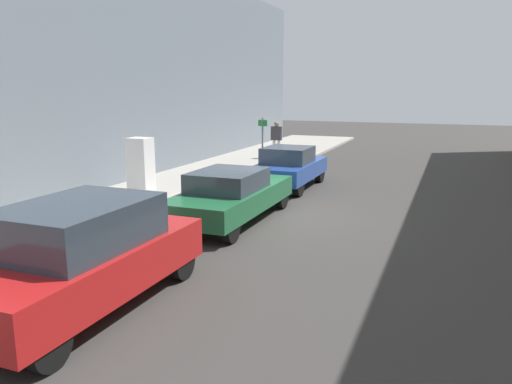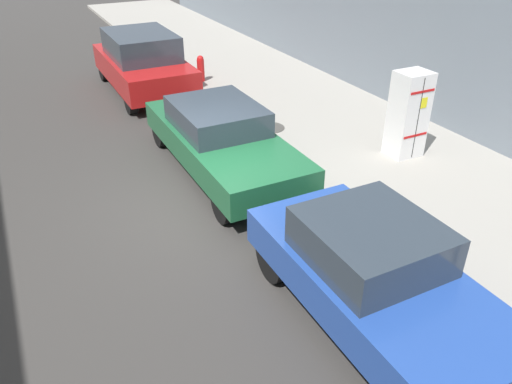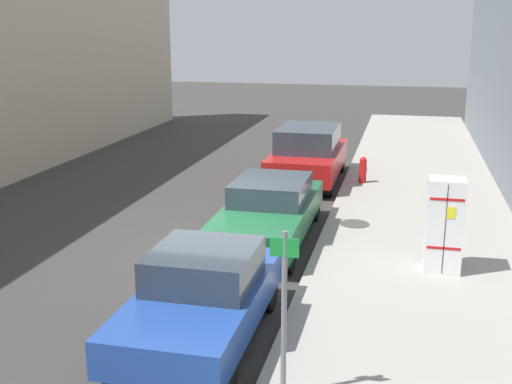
{
  "view_description": "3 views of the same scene",
  "coord_description": "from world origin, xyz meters",
  "px_view_note": "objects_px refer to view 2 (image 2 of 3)",
  "views": [
    {
      "loc": [
        4.58,
        -12.83,
        3.46
      ],
      "look_at": [
        0.03,
        -1.39,
        0.9
      ],
      "focal_mm": 35.0,
      "sensor_mm": 36.0,
      "label": 1
    },
    {
      "loc": [
        2.87,
        7.57,
        4.9
      ],
      "look_at": [
        -0.38,
        1.19,
        0.75
      ],
      "focal_mm": 35.0,
      "sensor_mm": 36.0,
      "label": 2
    },
    {
      "loc": [
        -3.66,
        12.43,
        4.78
      ],
      "look_at": [
        -0.87,
        0.52,
        1.56
      ],
      "focal_mm": 45.0,
      "sensor_mm": 36.0,
      "label": 3
    }
  ],
  "objects_px": {
    "fire_hydrant": "(201,68)",
    "parked_hatchback_blue": "(374,274)",
    "parked_suv_red": "(143,62)",
    "parked_sedan_green": "(221,138)",
    "discarded_refrigerator": "(408,114)"
  },
  "relations": [
    {
      "from": "parked_suv_red",
      "to": "discarded_refrigerator",
      "type": "bearing_deg",
      "value": 117.73
    },
    {
      "from": "discarded_refrigerator",
      "to": "fire_hydrant",
      "type": "height_order",
      "value": "discarded_refrigerator"
    },
    {
      "from": "parked_suv_red",
      "to": "parked_hatchback_blue",
      "type": "bearing_deg",
      "value": 90.0
    },
    {
      "from": "discarded_refrigerator",
      "to": "parked_sedan_green",
      "type": "xyz_separation_m",
      "value": [
        3.72,
        -1.36,
        -0.32
      ]
    },
    {
      "from": "parked_hatchback_blue",
      "to": "parked_suv_red",
      "type": "bearing_deg",
      "value": -90.0
    },
    {
      "from": "fire_hydrant",
      "to": "parked_sedan_green",
      "type": "xyz_separation_m",
      "value": [
        1.71,
        5.51,
        0.19
      ]
    },
    {
      "from": "discarded_refrigerator",
      "to": "parked_suv_red",
      "type": "relative_size",
      "value": 0.41
    },
    {
      "from": "parked_suv_red",
      "to": "parked_sedan_green",
      "type": "relative_size",
      "value": 0.93
    },
    {
      "from": "fire_hydrant",
      "to": "parked_sedan_green",
      "type": "relative_size",
      "value": 0.17
    },
    {
      "from": "discarded_refrigerator",
      "to": "parked_hatchback_blue",
      "type": "height_order",
      "value": "discarded_refrigerator"
    },
    {
      "from": "fire_hydrant",
      "to": "parked_suv_red",
      "type": "bearing_deg",
      "value": -6.98
    },
    {
      "from": "fire_hydrant",
      "to": "parked_hatchback_blue",
      "type": "bearing_deg",
      "value": 80.69
    },
    {
      "from": "parked_suv_red",
      "to": "parked_sedan_green",
      "type": "distance_m",
      "value": 5.73
    },
    {
      "from": "fire_hydrant",
      "to": "parked_suv_red",
      "type": "height_order",
      "value": "parked_suv_red"
    },
    {
      "from": "parked_sedan_green",
      "to": "discarded_refrigerator",
      "type": "bearing_deg",
      "value": 159.99
    }
  ]
}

